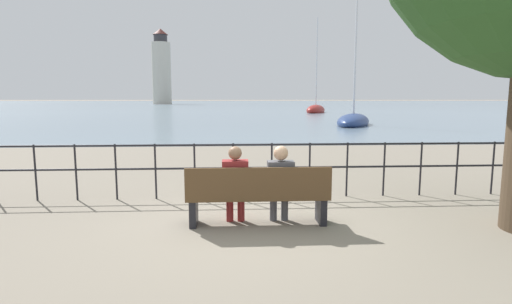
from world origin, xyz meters
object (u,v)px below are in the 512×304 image
object	(u,v)px
seated_person_left	(235,181)
sailboat_0	(316,110)
seated_person_right	(280,181)
harbor_lighthouse	(161,69)
park_bench	(258,196)
sailboat_2	(353,121)

from	to	relation	value
seated_person_left	sailboat_0	xyz separation A→B (m)	(10.93, 46.52, -0.28)
seated_person_right	harbor_lighthouse	world-z (taller)	harbor_lighthouse
park_bench	sailboat_0	world-z (taller)	sailboat_0
seated_person_left	sailboat_2	distance (m)	23.63
park_bench	sailboat_2	size ratio (longest dim) A/B	0.24
sailboat_2	harbor_lighthouse	bearing A→B (deg)	130.18
park_bench	seated_person_right	xyz separation A→B (m)	(0.34, 0.08, 0.22)
park_bench	seated_person_left	xyz separation A→B (m)	(-0.34, 0.08, 0.21)
park_bench	harbor_lighthouse	xyz separation A→B (m)	(-23.62, 128.88, 10.85)
park_bench	seated_person_left	size ratio (longest dim) A/B	1.79
park_bench	seated_person_left	bearing A→B (deg)	166.21
seated_person_left	seated_person_right	xyz separation A→B (m)	(0.68, -0.00, 0.01)
seated_person_left	sailboat_2	size ratio (longest dim) A/B	0.13
park_bench	seated_person_right	size ratio (longest dim) A/B	1.79
park_bench	sailboat_0	xyz separation A→B (m)	(10.59, 46.60, -0.07)
sailboat_0	harbor_lighthouse	size ratio (longest dim) A/B	0.52
sailboat_0	harbor_lighthouse	xyz separation A→B (m)	(-34.21, 82.27, 10.92)
seated_person_left	sailboat_2	xyz separation A→B (m)	(8.52, 22.03, -0.38)
seated_person_right	harbor_lighthouse	size ratio (longest dim) A/B	0.05
sailboat_0	sailboat_2	size ratio (longest dim) A/B	1.41
park_bench	seated_person_left	distance (m)	0.41
seated_person_left	harbor_lighthouse	xyz separation A→B (m)	(-23.28, 128.79, 10.64)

